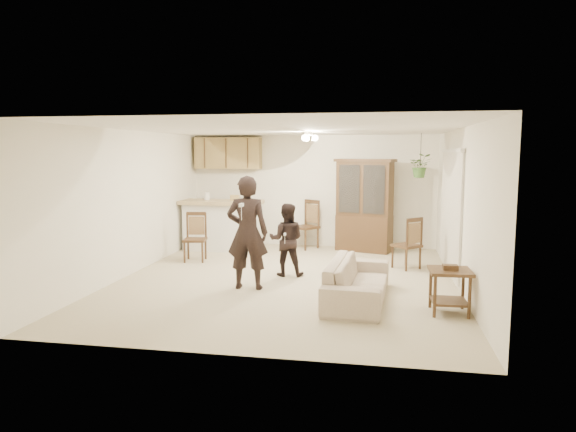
% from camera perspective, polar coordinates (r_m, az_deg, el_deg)
% --- Properties ---
extents(floor, '(6.50, 6.50, 0.00)m').
position_cam_1_polar(floor, '(8.64, -0.19, -7.12)').
color(floor, beige).
rests_on(floor, ground).
extents(ceiling, '(5.50, 6.50, 0.02)m').
position_cam_1_polar(ceiling, '(8.38, -0.20, 9.68)').
color(ceiling, white).
rests_on(ceiling, wall_back).
extents(wall_back, '(5.50, 0.02, 2.50)m').
position_cam_1_polar(wall_back, '(11.62, 2.68, 2.80)').
color(wall_back, white).
rests_on(wall_back, ground).
extents(wall_front, '(5.50, 0.02, 2.50)m').
position_cam_1_polar(wall_front, '(5.28, -6.53, -2.48)').
color(wall_front, white).
rests_on(wall_front, ground).
extents(wall_left, '(0.02, 6.50, 2.50)m').
position_cam_1_polar(wall_left, '(9.31, -17.09, 1.41)').
color(wall_left, white).
rests_on(wall_left, ground).
extents(wall_right, '(0.02, 6.50, 2.50)m').
position_cam_1_polar(wall_right, '(8.38, 18.65, 0.75)').
color(wall_right, white).
rests_on(wall_right, ground).
extents(breakfast_bar, '(1.60, 0.55, 1.00)m').
position_cam_1_polar(breakfast_bar, '(11.22, -7.35, -1.26)').
color(breakfast_bar, silver).
rests_on(breakfast_bar, floor).
extents(bar_top, '(1.75, 0.70, 0.08)m').
position_cam_1_polar(bar_top, '(11.16, -7.40, 1.54)').
color(bar_top, tan).
rests_on(bar_top, breakfast_bar).
extents(upper_cabinets, '(1.50, 0.34, 0.70)m').
position_cam_1_polar(upper_cabinets, '(11.81, -6.66, 6.96)').
color(upper_cabinets, olive).
rests_on(upper_cabinets, wall_back).
extents(vertical_blinds, '(0.06, 2.30, 2.10)m').
position_cam_1_polar(vertical_blinds, '(9.27, 17.56, 0.44)').
color(vertical_blinds, beige).
rests_on(vertical_blinds, wall_right).
extents(ceiling_fixture, '(0.36, 0.36, 0.20)m').
position_cam_1_polar(ceiling_fixture, '(9.53, 2.31, 8.77)').
color(ceiling_fixture, '#FFEBBF').
rests_on(ceiling_fixture, ceiling).
extents(hanging_plant, '(0.43, 0.37, 0.48)m').
position_cam_1_polar(hanging_plant, '(10.67, 14.49, 5.42)').
color(hanging_plant, '#2E5421').
rests_on(hanging_plant, ceiling).
extents(plant_cord, '(0.01, 0.01, 0.65)m').
position_cam_1_polar(plant_cord, '(10.67, 14.55, 7.17)').
color(plant_cord, black).
rests_on(plant_cord, ceiling).
extents(sofa, '(0.85, 1.92, 0.73)m').
position_cam_1_polar(sofa, '(7.47, 7.75, -6.57)').
color(sofa, beige).
rests_on(sofa, floor).
extents(adult, '(0.68, 0.47, 1.80)m').
position_cam_1_polar(adult, '(7.97, -4.54, -1.75)').
color(adult, black).
rests_on(adult, floor).
extents(child, '(0.70, 0.57, 1.35)m').
position_cam_1_polar(child, '(8.82, -0.17, -2.34)').
color(child, black).
rests_on(child, floor).
extents(china_hutch, '(1.34, 0.83, 1.98)m').
position_cam_1_polar(china_hutch, '(11.10, 8.49, 1.11)').
color(china_hutch, '#3C2315').
rests_on(china_hutch, floor).
extents(side_table, '(0.55, 0.55, 0.65)m').
position_cam_1_polar(side_table, '(7.18, 17.49, -7.90)').
color(side_table, '#3C2315').
rests_on(side_table, floor).
extents(chair_bar, '(0.48, 0.48, 0.95)m').
position_cam_1_polar(chair_bar, '(10.21, -10.28, -3.47)').
color(chair_bar, '#3C2315').
rests_on(chair_bar, floor).
extents(chair_hutch_left, '(0.66, 0.66, 1.07)m').
position_cam_1_polar(chair_hutch_left, '(11.37, 1.95, -2.11)').
color(chair_hutch_left, '#3C2315').
rests_on(chair_hutch_left, floor).
extents(chair_hutch_right, '(0.60, 0.60, 0.96)m').
position_cam_1_polar(chair_hutch_right, '(9.67, 13.00, -4.13)').
color(chair_hutch_right, '#3C2315').
rests_on(chair_hutch_right, floor).
extents(controller_adult, '(0.06, 0.16, 0.05)m').
position_cam_1_polar(controller_adult, '(7.51, -5.21, 1.23)').
color(controller_adult, white).
rests_on(controller_adult, adult).
extents(controller_child, '(0.04, 0.11, 0.03)m').
position_cam_1_polar(controller_child, '(8.52, -0.36, -2.04)').
color(controller_child, white).
rests_on(controller_child, child).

